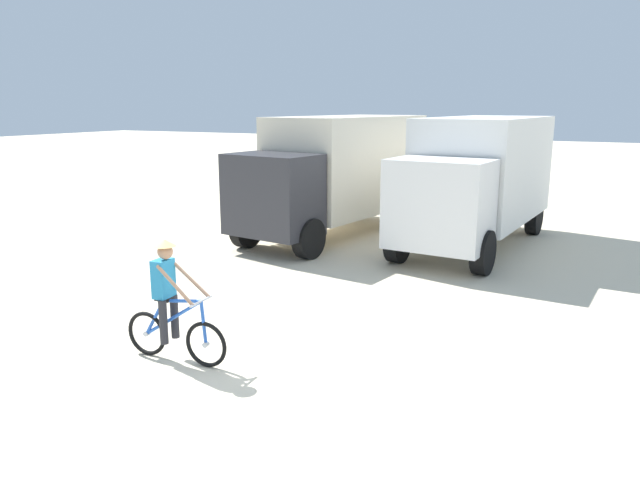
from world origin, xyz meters
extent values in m
plane|color=beige|center=(0.00, 0.00, 0.00)|extent=(120.00, 120.00, 0.00)
cube|color=beige|center=(-2.15, 9.28, 2.00)|extent=(3.19, 5.51, 2.70)
cube|color=#2D2D33|center=(-2.69, 5.92, 1.50)|extent=(2.41, 1.83, 2.00)
cube|color=black|center=(-2.80, 5.23, 1.85)|extent=(2.01, 0.40, 0.80)
cylinder|color=black|center=(-1.66, 5.86, 0.50)|extent=(0.47, 1.04, 1.00)
cylinder|color=black|center=(-3.68, 6.18, 0.50)|extent=(0.47, 1.04, 1.00)
cylinder|color=black|center=(-0.88, 10.79, 0.50)|extent=(0.47, 1.04, 1.00)
cylinder|color=black|center=(-2.89, 11.11, 0.50)|extent=(0.47, 1.04, 1.00)
cube|color=white|center=(1.69, 9.70, 2.00)|extent=(2.85, 5.39, 2.70)
cube|color=silver|center=(1.39, 6.31, 1.50)|extent=(2.32, 1.69, 2.00)
cube|color=black|center=(1.33, 5.61, 1.85)|extent=(2.02, 0.26, 0.80)
cylinder|color=black|center=(2.41, 6.32, 0.50)|extent=(0.41, 1.02, 1.00)
cylinder|color=black|center=(0.38, 6.50, 0.50)|extent=(0.41, 1.02, 1.00)
cylinder|color=black|center=(2.85, 11.29, 0.50)|extent=(0.41, 1.02, 1.00)
cylinder|color=black|center=(0.82, 11.47, 0.50)|extent=(0.41, 1.02, 1.00)
torus|color=black|center=(-0.11, -0.33, 0.34)|extent=(0.68, 0.09, 0.68)
cylinder|color=silver|center=(-0.11, -0.33, 0.34)|extent=(0.08, 0.08, 0.08)
torus|color=black|center=(-1.16, -0.37, 0.34)|extent=(0.68, 0.09, 0.68)
cylinder|color=silver|center=(-1.16, -0.37, 0.34)|extent=(0.08, 0.08, 0.08)
cylinder|color=blue|center=(-0.66, -0.35, 0.66)|extent=(1.03, 0.10, 0.68)
cylinder|color=blue|center=(-0.49, -0.34, 0.94)|extent=(0.66, 0.08, 0.13)
cylinder|color=blue|center=(-0.99, -0.36, 0.62)|extent=(0.39, 0.07, 0.59)
cylinder|color=blue|center=(-0.14, -0.33, 0.66)|extent=(0.10, 0.05, 0.64)
cylinder|color=silver|center=(-0.16, -0.33, 0.98)|extent=(0.06, 0.52, 0.04)
cube|color=black|center=(-0.82, -0.36, 0.93)|extent=(0.25, 0.13, 0.06)
cube|color=teal|center=(-0.80, -0.36, 1.24)|extent=(0.21, 0.33, 0.56)
sphere|color=#A87A5B|center=(-0.74, -0.35, 1.64)|extent=(0.22, 0.22, 0.22)
cone|color=tan|center=(-0.74, -0.35, 1.77)|extent=(0.32, 0.32, 0.10)
cylinder|color=#26262B|center=(-0.74, -0.22, 0.63)|extent=(0.12, 0.12, 0.66)
cylinder|color=#26262B|center=(-0.73, -0.48, 0.63)|extent=(0.12, 0.12, 0.66)
cylinder|color=#A87A5B|center=(-0.47, -0.16, 1.23)|extent=(0.63, 0.12, 0.53)
cylinder|color=#A87A5B|center=(-0.45, -0.52, 1.23)|extent=(0.63, 0.06, 0.53)
camera|label=1|loc=(4.92, -6.82, 3.68)|focal=33.91mm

